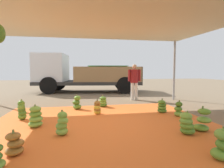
{
  "coord_description": "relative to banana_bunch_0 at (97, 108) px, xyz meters",
  "views": [
    {
      "loc": [
        -0.64,
        -4.56,
        1.38
      ],
      "look_at": [
        0.71,
        2.63,
        0.83
      ],
      "focal_mm": 29.19,
      "sensor_mm": 36.0,
      "label": 1
    }
  ],
  "objects": [
    {
      "name": "ground_plane",
      "position": [
        0.06,
        1.94,
        -0.21
      ],
      "size": [
        40.0,
        40.0,
        0.0
      ],
      "primitive_type": "plane",
      "color": "#7F6B51"
    },
    {
      "name": "tarp_orange",
      "position": [
        0.06,
        -1.06,
        -0.21
      ],
      "size": [
        5.74,
        4.96,
        0.01
      ],
      "primitive_type": "cube",
      "color": "orange",
      "rests_on": "ground"
    },
    {
      "name": "tent_canopy",
      "position": [
        0.04,
        -1.16,
        2.52
      ],
      "size": [
        8.0,
        7.0,
        2.82
      ],
      "color": "#9EA0A5",
      "rests_on": "ground"
    },
    {
      "name": "banana_bunch_0",
      "position": [
        0.0,
        0.0,
        0.0
      ],
      "size": [
        0.29,
        0.31,
        0.47
      ],
      "color": "gold",
      "rests_on": "tarp_orange"
    },
    {
      "name": "banana_bunch_1",
      "position": [
        1.7,
        -2.15,
        0.02
      ],
      "size": [
        0.42,
        0.4,
        0.51
      ],
      "color": "#518428",
      "rests_on": "tarp_orange"
    },
    {
      "name": "banana_bunch_2",
      "position": [
        -2.13,
        -0.25,
        0.05
      ],
      "size": [
        0.3,
        0.29,
        0.57
      ],
      "color": "#60932D",
      "rests_on": "tarp_orange"
    },
    {
      "name": "banana_bunch_3",
      "position": [
        -1.61,
        -1.01,
        0.03
      ],
      "size": [
        0.46,
        0.46,
        0.55
      ],
      "color": "#75A83D",
      "rests_on": "tarp_orange"
    },
    {
      "name": "banana_bunch_4",
      "position": [
        -0.93,
        -1.71,
        0.03
      ],
      "size": [
        0.34,
        0.34,
        0.54
      ],
      "color": "#75A83D",
      "rests_on": "tarp_orange"
    },
    {
      "name": "banana_bunch_5",
      "position": [
        2.1,
        -0.17,
        -0.01
      ],
      "size": [
        0.42,
        0.42,
        0.46
      ],
      "color": "#477523",
      "rests_on": "tarp_orange"
    },
    {
      "name": "banana_bunch_7",
      "position": [
        -0.63,
        0.87,
        0.02
      ],
      "size": [
        0.4,
        0.39,
        0.51
      ],
      "color": "#518428",
      "rests_on": "tarp_orange"
    },
    {
      "name": "banana_bunch_8",
      "position": [
        2.36,
        -0.73,
        0.0
      ],
      "size": [
        0.33,
        0.35,
        0.49
      ],
      "color": "#75A83D",
      "rests_on": "tarp_orange"
    },
    {
      "name": "banana_bunch_9",
      "position": [
        2.19,
        -2.03,
        0.03
      ],
      "size": [
        0.46,
        0.45,
        0.57
      ],
      "color": "#60932D",
      "rests_on": "tarp_orange"
    },
    {
      "name": "banana_bunch_11",
      "position": [
        0.33,
        1.13,
        -0.02
      ],
      "size": [
        0.42,
        0.42,
        0.44
      ],
      "color": "#518428",
      "rests_on": "tarp_orange"
    },
    {
      "name": "banana_bunch_12",
      "position": [
        -1.62,
        -2.49,
        -0.04
      ],
      "size": [
        0.37,
        0.38,
        0.41
      ],
      "color": "#996628",
      "rests_on": "tarp_orange"
    },
    {
      "name": "banana_bunch_13",
      "position": [
        1.58,
        -3.28,
        0.02
      ],
      "size": [
        0.35,
        0.34,
        0.52
      ],
      "color": "#60932D",
      "rests_on": "tarp_orange"
    },
    {
      "name": "cargo_truck_main",
      "position": [
        -0.25,
        6.21,
        0.96
      ],
      "size": [
        6.8,
        3.3,
        2.4
      ],
      "color": "#2D2D2D",
      "rests_on": "ground"
    },
    {
      "name": "worker_0",
      "position": [
        2.0,
        2.49,
        0.76
      ],
      "size": [
        0.61,
        0.37,
        1.66
      ],
      "color": "silver",
      "rests_on": "ground"
    }
  ]
}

